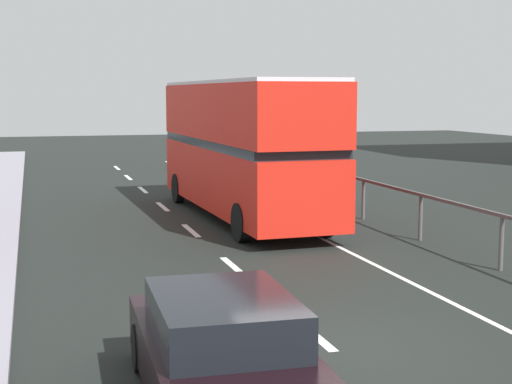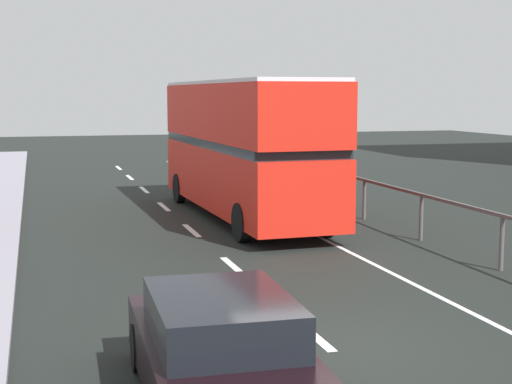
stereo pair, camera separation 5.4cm
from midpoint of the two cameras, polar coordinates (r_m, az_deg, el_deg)
ground_plane at (r=11.43m, az=5.83°, el=-11.97°), size 74.59×120.00×0.10m
lane_paint_markings at (r=19.89m, az=1.58°, el=-3.44°), size 3.16×46.00×0.01m
bridge_side_railing at (r=21.38m, az=10.11°, el=-0.16°), size 0.10×42.00×1.22m
double_decker_bus_red at (r=22.86m, az=-0.89°, el=3.54°), size 2.82×10.51×4.11m
hatchback_car_near at (r=9.33m, az=-2.63°, el=-11.76°), size 1.95×4.15×1.39m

